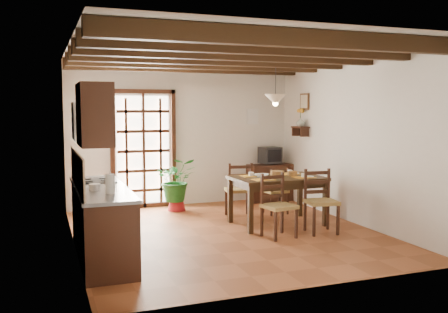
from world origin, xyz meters
name	(u,v)px	position (x,y,z in m)	size (l,w,h in m)	color
ground_plane	(227,233)	(0.00, 0.00, 0.00)	(5.00, 5.00, 0.00)	brown
room_shell	(227,115)	(0.00, 0.00, 1.82)	(4.52, 5.02, 2.81)	silver
ceiling_beams	(227,56)	(0.00, 0.00, 2.69)	(4.50, 4.34, 0.20)	black
french_door	(143,147)	(-0.80, 2.45, 1.18)	(1.26, 0.11, 2.32)	white
kitchen_counter	(101,221)	(-1.96, -0.60, 0.47)	(0.64, 2.25, 1.38)	black
upper_cabinet	(94,115)	(-2.08, -1.30, 1.85)	(0.35, 0.80, 0.70)	black
range_hood	(87,122)	(-2.05, -0.05, 1.73)	(0.38, 0.60, 0.54)	white
counter_items	(99,183)	(-1.95, -0.51, 0.96)	(0.50, 1.43, 0.25)	black
dining_table	(277,183)	(0.99, 0.28, 0.69)	(1.49, 0.98, 0.80)	#301F0F
chair_near_left	(278,218)	(0.64, -0.48, 0.30)	(0.50, 0.48, 0.95)	#9F8144
chair_near_right	(321,213)	(1.38, -0.47, 0.31)	(0.51, 0.49, 0.98)	#9F8144
chair_far_left	(239,200)	(0.60, 1.02, 0.31)	(0.52, 0.51, 0.97)	#9F8144
chair_far_right	(276,199)	(1.34, 1.04, 0.26)	(0.41, 0.39, 0.84)	#9F8144
table_setting	(277,172)	(0.99, 0.28, 0.87)	(1.07, 0.71, 0.10)	orange
table_bowl	(262,175)	(0.73, 0.32, 0.82)	(0.22, 0.22, 0.05)	white
sideboard	(270,183)	(1.78, 2.23, 0.38)	(0.90, 0.41, 0.77)	black
crt_tv	(270,155)	(1.78, 2.22, 0.96)	(0.43, 0.40, 0.33)	black
fuse_box	(253,116)	(1.50, 2.48, 1.75)	(0.25, 0.03, 0.32)	white
plant_pot	(177,205)	(-0.29, 1.91, 0.11)	(0.34, 0.34, 0.21)	maroon
potted_plant	(176,181)	(-0.29, 1.91, 0.57)	(1.91, 1.64, 2.13)	#144C19
wall_shelf	(300,129)	(2.14, 1.60, 1.51)	(0.20, 0.42, 0.20)	black
shelf_vase	(300,122)	(2.14, 1.60, 1.65)	(0.15, 0.15, 0.15)	#B2BFB2
shelf_flowers	(301,111)	(2.14, 1.60, 1.86)	(0.14, 0.14, 0.36)	orange
framed_picture	(305,102)	(2.22, 1.60, 2.05)	(0.03, 0.32, 0.32)	brown
pendant_lamp	(275,99)	(0.99, 0.38, 2.08)	(0.36, 0.36, 0.84)	black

